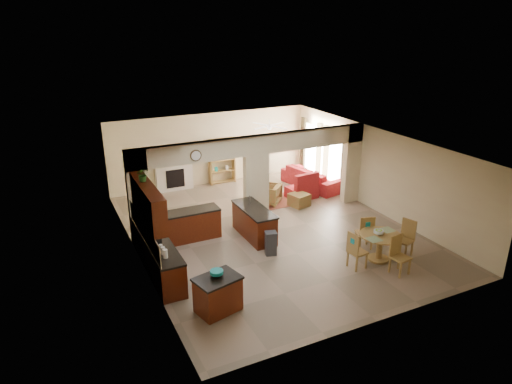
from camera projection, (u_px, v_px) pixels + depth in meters
name	position (u px, v px, depth m)	size (l,w,h in m)	color
floor	(270.00, 231.00, 14.05)	(10.00, 10.00, 0.00)	#7B6855
ceiling	(271.00, 143.00, 13.06)	(10.00, 10.00, 0.00)	white
wall_back	(211.00, 149.00, 17.77)	(8.00, 8.00, 0.00)	beige
wall_front	(384.00, 264.00, 9.35)	(8.00, 8.00, 0.00)	beige
wall_left	(135.00, 212.00, 11.93)	(10.00, 10.00, 0.00)	beige
wall_right	(377.00, 170.00, 15.19)	(10.00, 10.00, 0.00)	beige
partition_left_pier	(139.00, 197.00, 12.89)	(0.60, 0.25, 2.80)	beige
partition_center_pier	(256.00, 188.00, 14.51)	(0.80, 0.25, 2.20)	beige
partition_right_pier	(351.00, 164.00, 15.91)	(0.60, 0.25, 2.80)	beige
partition_header	(256.00, 145.00, 14.01)	(8.00, 0.25, 0.60)	beige
kitchen_counter	(168.00, 242.00, 12.35)	(2.52, 3.29, 1.48)	#3C0D06
upper_cabinets	(148.00, 202.00, 11.14)	(0.35, 2.40, 0.90)	#3C0D06
peninsula	(254.00, 222.00, 13.55)	(0.70, 1.85, 0.91)	#3C0D06
wall_clock	(196.00, 156.00, 13.09)	(0.34, 0.34, 0.03)	#463217
rug	(273.00, 202.00, 16.31)	(1.60, 1.30, 0.01)	brown
fireplace	(174.00, 175.00, 17.25)	(1.60, 0.35, 1.20)	beige
shelving_unit	(222.00, 161.00, 17.94)	(1.00, 0.32, 1.80)	olive
window_a	(336.00, 159.00, 17.19)	(0.02, 0.90, 1.90)	white
window_b	(312.00, 148.00, 18.62)	(0.02, 0.90, 1.90)	white
glazed_door	(323.00, 157.00, 17.95)	(0.02, 0.70, 2.10)	white
drape_a_left	(344.00, 163.00, 16.66)	(0.10, 0.28, 2.30)	#45251B
drape_a_right	(326.00, 155.00, 17.67)	(0.10, 0.28, 2.30)	#45251B
drape_b_left	(319.00, 152.00, 18.10)	(0.10, 0.28, 2.30)	#45251B
drape_b_right	(303.00, 145.00, 19.11)	(0.10, 0.28, 2.30)	#45251B
ceiling_fan	(270.00, 126.00, 16.29)	(1.00, 1.00, 0.10)	white
kitchen_island	(218.00, 294.00, 10.07)	(1.11, 0.91, 0.84)	#3C0D06
teal_bowl	(217.00, 273.00, 9.96)	(0.29, 0.29, 0.14)	teal
trash_can	(271.00, 244.00, 12.55)	(0.30, 0.25, 0.63)	#2C2C2F
dining_table	(380.00, 243.00, 12.20)	(1.11, 1.11, 0.75)	olive
fruit_bowl	(379.00, 232.00, 12.09)	(0.27, 0.27, 0.14)	#86B927
sofa	(312.00, 178.00, 17.67)	(1.00, 2.57, 0.75)	maroon
chaise	(302.00, 192.00, 16.68)	(1.00, 0.82, 0.40)	maroon
armchair	(269.00, 194.00, 16.06)	(0.76, 0.78, 0.71)	maroon
ottoman	(299.00, 200.00, 15.92)	(0.60, 0.60, 0.44)	maroon
plant	(143.00, 174.00, 11.18)	(0.32, 0.28, 0.36)	#1D5316
chair_north	(365.00, 231.00, 12.77)	(0.53, 0.53, 1.02)	olive
chair_east	(406.00, 236.00, 12.47)	(0.53, 0.53, 1.02)	olive
chair_south	(398.00, 253.00, 11.58)	(0.47, 0.47, 1.02)	olive
chair_west	(355.00, 249.00, 11.76)	(0.45, 0.45, 1.02)	olive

